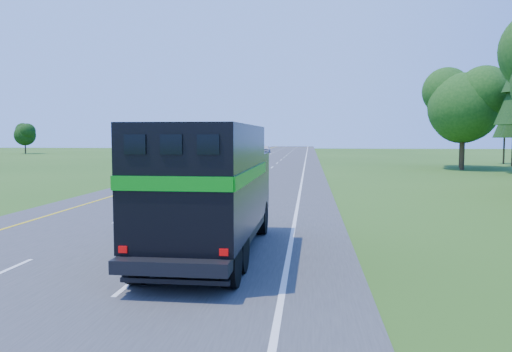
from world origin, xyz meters
name	(u,v)px	position (x,y,z in m)	size (l,w,h in m)	color
road	(250,171)	(0.00, 50.00, 0.02)	(15.00, 260.00, 0.04)	#38383A
lane_markings	(250,171)	(0.00, 50.00, 0.04)	(11.15, 260.00, 0.01)	yellow
horse_truck	(210,187)	(3.19, 13.48, 2.09)	(2.87, 8.70, 3.83)	black
white_suv	(177,171)	(-3.91, 36.10, 0.93)	(2.97, 6.43, 1.79)	silver
far_car	(266,149)	(-3.53, 109.65, 0.81)	(1.82, 4.53, 1.54)	silver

